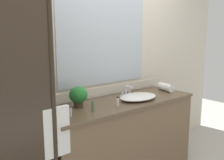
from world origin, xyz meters
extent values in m
cube|color=beige|center=(0.00, 0.34, 1.30)|extent=(4.40, 0.05, 2.60)
cube|color=beige|center=(0.00, 0.32, 0.96)|extent=(1.80, 0.01, 0.11)
cube|color=silver|center=(0.00, 0.31, 1.58)|extent=(1.22, 0.01, 1.06)
cube|color=brown|center=(0.00, 0.01, 0.43)|extent=(1.80, 0.56, 0.87)
cube|color=brown|center=(0.00, 0.00, 0.89)|extent=(1.80, 0.58, 0.03)
cylinder|color=#2D2319|center=(-0.95, -0.27, 1.00)|extent=(0.04, 0.04, 2.00)
cube|color=#382B21|center=(-0.95, 0.02, 1.00)|extent=(0.01, 0.57, 1.96)
cylinder|color=#2D2319|center=(-0.93, -0.26, 1.05)|extent=(0.32, 0.02, 0.02)
cube|color=white|center=(-0.93, -0.26, 0.87)|extent=(0.22, 0.04, 0.40)
ellipsoid|color=white|center=(0.18, -0.06, 0.93)|extent=(0.47, 0.32, 0.06)
cube|color=silver|center=(0.18, 0.14, 0.91)|extent=(0.17, 0.04, 0.02)
cylinder|color=silver|center=(0.18, 0.14, 0.97)|extent=(0.02, 0.02, 0.10)
cylinder|color=silver|center=(0.18, 0.09, 1.02)|extent=(0.02, 0.10, 0.02)
cylinder|color=silver|center=(0.12, 0.14, 0.94)|extent=(0.02, 0.02, 0.04)
cylinder|color=silver|center=(0.24, 0.14, 0.94)|extent=(0.02, 0.02, 0.04)
cylinder|color=#473828|center=(-0.49, 0.11, 0.93)|extent=(0.09, 0.09, 0.05)
ellipsoid|color=#25752F|center=(-0.49, 0.11, 1.02)|extent=(0.18, 0.18, 0.17)
cube|color=silver|center=(-0.75, 0.16, 0.91)|extent=(0.10, 0.07, 0.01)
ellipsoid|color=silver|center=(-0.75, 0.16, 0.92)|extent=(0.07, 0.04, 0.02)
cylinder|color=silver|center=(-0.70, -0.09, 0.94)|extent=(0.02, 0.02, 0.09)
cylinder|color=black|center=(-0.70, -0.09, 0.99)|extent=(0.02, 0.02, 0.01)
cylinder|color=silver|center=(-0.19, -0.13, 0.94)|extent=(0.03, 0.03, 0.09)
cylinder|color=black|center=(-0.19, -0.13, 1.00)|extent=(0.02, 0.02, 0.01)
cylinder|color=#4C7056|center=(-0.46, -0.09, 0.94)|extent=(0.02, 0.02, 0.08)
cylinder|color=#2D6638|center=(-0.46, -0.09, 0.99)|extent=(0.02, 0.02, 0.01)
cylinder|color=white|center=(0.76, 0.01, 0.95)|extent=(0.14, 0.24, 0.10)
camera|label=1|loc=(-1.77, -1.94, 1.61)|focal=39.96mm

